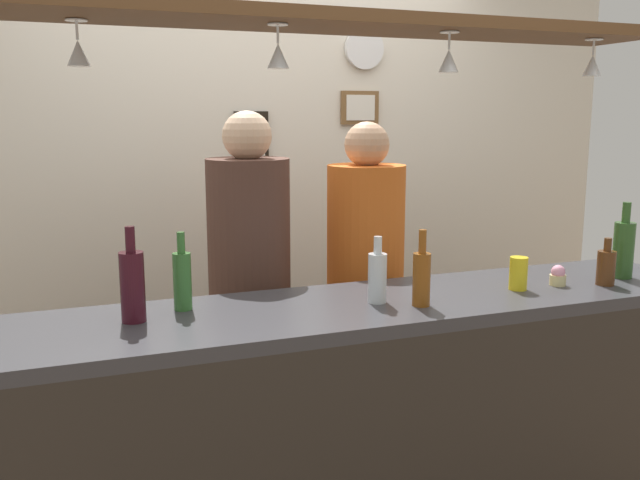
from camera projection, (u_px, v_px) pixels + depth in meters
back_wall at (254, 187)px, 3.62m from camera, size 4.40×0.06×2.60m
bar_counter at (384, 413)px, 2.25m from camera, size 2.70×0.55×1.05m
overhead_glass_rack at (363, 23)px, 2.21m from camera, size 2.20×0.36×0.04m
hanging_wineglass_far_left at (78, 52)px, 1.98m from camera, size 0.07×0.07×0.13m
hanging_wineglass_left at (278, 54)px, 2.08m from camera, size 0.07×0.07×0.13m
hanging_wineglass_center_left at (449, 59)px, 2.27m from camera, size 0.07×0.07×0.13m
hanging_wineglass_center at (592, 64)px, 2.49m from camera, size 0.07×0.07×0.13m
person_left_brown_shirt at (250, 275)px, 2.81m from camera, size 0.34×0.34×1.70m
person_middle_orange_shirt at (365, 272)px, 3.00m from camera, size 0.34×0.34×1.65m
bottle_wine_dark_red at (132, 285)px, 2.09m from camera, size 0.08×0.08×0.30m
bottle_champagne_green at (623, 248)px, 2.66m from camera, size 0.08×0.08×0.30m
bottle_beer_brown_stubby at (606, 267)px, 2.55m from camera, size 0.07×0.07×0.18m
bottle_soda_clear at (377, 276)px, 2.31m from camera, size 0.06×0.06×0.23m
bottle_beer_green_import at (182, 279)px, 2.22m from camera, size 0.06×0.06×0.26m
bottle_beer_amber_tall at (422, 277)px, 2.27m from camera, size 0.06×0.06×0.26m
drink_can at (518, 273)px, 2.48m from camera, size 0.07×0.07×0.12m
cupcake at (558, 276)px, 2.55m from camera, size 0.06×0.06×0.08m
picture_frame_upper_small at (360, 108)px, 3.71m from camera, size 0.22×0.02×0.18m
picture_frame_crest at (251, 137)px, 3.53m from camera, size 0.18×0.02×0.26m
wall_clock at (364, 49)px, 3.65m from camera, size 0.22×0.03×0.22m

